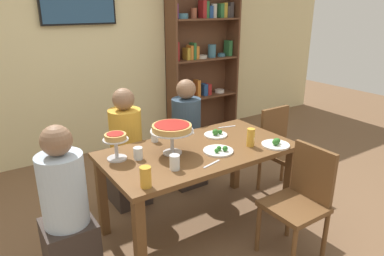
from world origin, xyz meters
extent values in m
plane|color=brown|center=(0.00, 0.00, 0.00)|extent=(12.00, 12.00, 0.00)
cube|color=beige|center=(0.00, 2.20, 1.40)|extent=(8.00, 0.12, 2.80)
cube|color=brown|center=(0.00, 0.00, 0.72)|extent=(1.56, 0.84, 0.04)
cube|color=brown|center=(-0.72, -0.36, 0.35)|extent=(0.07, 0.07, 0.70)
cube|color=brown|center=(0.72, -0.36, 0.35)|extent=(0.07, 0.07, 0.70)
cube|color=brown|center=(-0.72, 0.36, 0.35)|extent=(0.07, 0.07, 0.70)
cube|color=brown|center=(0.72, 0.36, 0.35)|extent=(0.07, 0.07, 0.70)
cube|color=brown|center=(0.92, 1.98, 1.10)|extent=(0.03, 0.30, 2.20)
cube|color=brown|center=(1.99, 1.98, 1.10)|extent=(0.03, 0.30, 2.20)
cube|color=brown|center=(1.45, 2.12, 1.10)|extent=(1.10, 0.02, 2.20)
cube|color=brown|center=(1.45, 1.98, 0.01)|extent=(1.04, 0.28, 0.02)
cube|color=brown|center=(1.45, 1.98, 0.56)|extent=(1.04, 0.28, 0.02)
cube|color=brown|center=(1.45, 1.98, 1.11)|extent=(1.04, 0.28, 0.02)
cube|color=brown|center=(1.45, 1.98, 1.66)|extent=(1.04, 0.28, 0.02)
cube|color=#B7932D|center=(0.98, 1.98, 0.69)|extent=(0.06, 0.13, 0.22)
cube|color=maroon|center=(1.21, 1.98, 0.69)|extent=(0.04, 0.13, 0.24)
cube|color=orange|center=(1.34, 1.98, 0.70)|extent=(0.05, 0.13, 0.24)
cube|color=navy|center=(1.46, 1.98, 0.66)|extent=(0.07, 0.13, 0.17)
cube|color=maroon|center=(1.53, 1.98, 0.66)|extent=(0.06, 0.13, 0.16)
cylinder|color=silver|center=(1.76, 1.98, 0.60)|extent=(0.14, 0.14, 0.04)
cube|color=maroon|center=(0.98, 1.98, 1.25)|extent=(0.06, 0.13, 0.25)
cube|color=#B7932D|center=(1.16, 1.98, 1.20)|extent=(0.05, 0.13, 0.16)
cube|color=orange|center=(1.22, 1.98, 1.22)|extent=(0.04, 0.13, 0.19)
cube|color=#2D6B38|center=(1.27, 1.98, 1.24)|extent=(0.04, 0.13, 0.23)
cube|color=orange|center=(1.31, 1.98, 1.21)|extent=(0.05, 0.13, 0.18)
cylinder|color=beige|center=(1.42, 1.98, 1.15)|extent=(0.16, 0.16, 0.04)
cylinder|color=#3D7084|center=(1.60, 1.98, 1.22)|extent=(0.12, 0.12, 0.18)
cylinder|color=#3D7084|center=(1.78, 1.98, 1.15)|extent=(0.12, 0.12, 0.05)
cube|color=#2D6B38|center=(1.91, 1.98, 1.24)|extent=(0.06, 0.13, 0.23)
cube|color=#7A3370|center=(0.98, 1.98, 1.77)|extent=(0.04, 0.13, 0.19)
cylinder|color=#3D7084|center=(1.09, 1.98, 1.71)|extent=(0.17, 0.17, 0.07)
cylinder|color=brown|center=(1.28, 1.98, 1.74)|extent=(0.09, 0.09, 0.14)
cube|color=maroon|center=(1.43, 1.98, 1.79)|extent=(0.06, 0.13, 0.23)
cube|color=#2D6B38|center=(1.48, 1.98, 1.78)|extent=(0.04, 0.12, 0.22)
cube|color=navy|center=(1.54, 1.98, 1.76)|extent=(0.06, 0.13, 0.16)
cylinder|color=beige|center=(1.62, 1.98, 1.77)|extent=(0.09, 0.09, 0.19)
cube|color=#2D6B38|center=(1.73, 1.98, 1.77)|extent=(0.06, 0.13, 0.19)
cube|color=#B7932D|center=(1.80, 1.98, 1.78)|extent=(0.06, 0.11, 0.20)
cube|color=#3D3838|center=(1.85, 1.98, 1.75)|extent=(0.04, 0.13, 0.16)
cube|color=#3D3838|center=(1.90, 1.98, 1.78)|extent=(0.06, 0.13, 0.21)
cube|color=black|center=(-0.24, 2.11, 1.87)|extent=(0.87, 0.05, 0.49)
cube|color=navy|center=(-0.24, 2.08, 1.87)|extent=(0.83, 0.01, 0.45)
cube|color=#382D28|center=(-1.09, 0.00, 0.23)|extent=(0.34, 0.34, 0.45)
cylinder|color=silver|center=(-1.09, 0.00, 0.70)|extent=(0.30, 0.30, 0.50)
sphere|color=#846047|center=(-1.09, 0.00, 1.05)|extent=(0.20, 0.20, 0.20)
cube|color=#382D28|center=(0.35, 0.73, 0.23)|extent=(0.34, 0.34, 0.45)
cylinder|color=#33475B|center=(0.35, 0.73, 0.70)|extent=(0.30, 0.30, 0.50)
sphere|color=#846047|center=(0.35, 0.73, 1.05)|extent=(0.20, 0.20, 0.20)
cube|color=#382D28|center=(-0.33, 0.71, 0.23)|extent=(0.34, 0.34, 0.45)
cylinder|color=gold|center=(-0.33, 0.71, 0.70)|extent=(0.30, 0.30, 0.50)
sphere|color=#846047|center=(-0.33, 0.71, 1.05)|extent=(0.20, 0.20, 0.20)
cube|color=brown|center=(1.08, 0.01, 0.43)|extent=(0.40, 0.40, 0.04)
cube|color=brown|center=(1.08, 0.19, 0.66)|extent=(0.36, 0.04, 0.42)
cylinder|color=brown|center=(1.25, -0.17, 0.21)|extent=(0.04, 0.04, 0.41)
cylinder|color=brown|center=(0.90, -0.17, 0.21)|extent=(0.04, 0.04, 0.41)
cylinder|color=brown|center=(1.25, 0.18, 0.21)|extent=(0.04, 0.04, 0.41)
cylinder|color=brown|center=(0.90, 0.18, 0.21)|extent=(0.04, 0.04, 0.41)
cube|color=brown|center=(0.38, -0.70, 0.43)|extent=(0.40, 0.40, 0.04)
cube|color=brown|center=(0.56, -0.70, 0.66)|extent=(0.04, 0.36, 0.42)
cylinder|color=brown|center=(0.20, -0.88, 0.21)|extent=(0.04, 0.04, 0.41)
cylinder|color=brown|center=(0.20, -0.53, 0.21)|extent=(0.04, 0.04, 0.41)
cylinder|color=brown|center=(0.55, -0.88, 0.21)|extent=(0.04, 0.04, 0.41)
cylinder|color=brown|center=(0.55, -0.53, 0.21)|extent=(0.04, 0.04, 0.41)
cylinder|color=silver|center=(-0.23, 0.04, 0.75)|extent=(0.15, 0.15, 0.01)
cylinder|color=silver|center=(-0.23, 0.04, 0.84)|extent=(0.03, 0.03, 0.17)
cylinder|color=silver|center=(-0.23, 0.04, 0.93)|extent=(0.34, 0.34, 0.01)
cylinder|color=tan|center=(-0.23, 0.04, 0.95)|extent=(0.31, 0.31, 0.04)
cylinder|color=maroon|center=(-0.23, 0.04, 0.98)|extent=(0.27, 0.27, 0.00)
cylinder|color=silver|center=(-0.63, 0.18, 0.75)|extent=(0.15, 0.15, 0.01)
cylinder|color=silver|center=(-0.63, 0.18, 0.82)|extent=(0.03, 0.03, 0.14)
cylinder|color=silver|center=(-0.63, 0.18, 0.90)|extent=(0.19, 0.19, 0.01)
cylinder|color=tan|center=(-0.63, 0.18, 0.92)|extent=(0.16, 0.16, 0.04)
cylinder|color=maroon|center=(-0.63, 0.18, 0.94)|extent=(0.13, 0.13, 0.00)
cylinder|color=white|center=(0.30, 0.16, 0.75)|extent=(0.21, 0.21, 0.01)
sphere|color=#2D7028|center=(0.28, 0.15, 0.78)|extent=(0.06, 0.06, 0.06)
sphere|color=#2D7028|center=(0.33, 0.15, 0.77)|extent=(0.04, 0.04, 0.04)
cylinder|color=white|center=(0.57, -0.30, 0.75)|extent=(0.23, 0.23, 0.01)
sphere|color=#2D7028|center=(0.55, -0.32, 0.78)|extent=(0.05, 0.05, 0.05)
sphere|color=#2D7028|center=(0.60, -0.28, 0.77)|extent=(0.04, 0.04, 0.04)
sphere|color=#2D7028|center=(0.60, -0.30, 0.78)|extent=(0.05, 0.05, 0.05)
sphere|color=#2D7028|center=(0.59, -0.29, 0.78)|extent=(0.04, 0.04, 0.04)
cylinder|color=white|center=(0.09, -0.14, 0.75)|extent=(0.24, 0.24, 0.01)
sphere|color=#2D7028|center=(0.13, -0.18, 0.78)|extent=(0.04, 0.04, 0.04)
sphere|color=#2D7028|center=(0.09, -0.15, 0.77)|extent=(0.04, 0.04, 0.04)
sphere|color=#2D7028|center=(0.05, -0.17, 0.77)|extent=(0.04, 0.04, 0.04)
cylinder|color=gold|center=(0.39, -0.19, 0.82)|extent=(0.07, 0.07, 0.15)
cylinder|color=gold|center=(-0.64, -0.33, 0.81)|extent=(0.07, 0.07, 0.14)
cylinder|color=white|center=(-0.50, 0.09, 0.79)|extent=(0.07, 0.07, 0.09)
cylinder|color=white|center=(-0.36, -0.22, 0.80)|extent=(0.07, 0.07, 0.11)
cylinder|color=white|center=(-0.22, 0.34, 0.80)|extent=(0.06, 0.06, 0.11)
cube|color=silver|center=(0.08, 0.32, 0.74)|extent=(0.18, 0.03, 0.00)
cube|color=silver|center=(-0.09, -0.29, 0.74)|extent=(0.18, 0.06, 0.00)
cube|color=silver|center=(0.53, 0.29, 0.74)|extent=(0.18, 0.06, 0.00)
camera|label=1|loc=(-1.50, -2.15, 1.85)|focal=32.59mm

